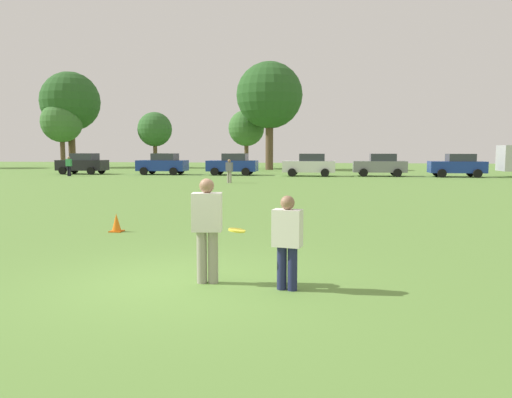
{
  "coord_description": "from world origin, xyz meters",
  "views": [
    {
      "loc": [
        2.43,
        -7.63,
        2.16
      ],
      "look_at": [
        1.12,
        0.97,
        1.29
      ],
      "focal_mm": 34.82,
      "sensor_mm": 36.0,
      "label": 1
    }
  ],
  "objects_px": {
    "player_defender": "(287,238)",
    "parked_car_near_right": "(380,165)",
    "parked_car_mid_right": "(310,165)",
    "bystander_sideline_watcher": "(69,165)",
    "parked_car_near_left": "(83,164)",
    "parked_car_mid_left": "(163,164)",
    "bystander_far_jogger": "(229,170)",
    "traffic_cone": "(116,223)",
    "frisbee": "(237,230)",
    "parked_car_center": "(233,164)",
    "parked_car_far_right": "(458,165)",
    "player_thrower": "(207,224)"
  },
  "relations": [
    {
      "from": "traffic_cone",
      "to": "parked_car_mid_right",
      "type": "height_order",
      "value": "parked_car_mid_right"
    },
    {
      "from": "parked_car_mid_right",
      "to": "parked_car_mid_left",
      "type": "bearing_deg",
      "value": 177.43
    },
    {
      "from": "parked_car_mid_left",
      "to": "parked_car_far_right",
      "type": "distance_m",
      "value": 24.13
    },
    {
      "from": "traffic_cone",
      "to": "parked_car_far_right",
      "type": "xyz_separation_m",
      "value": [
        15.35,
        28.72,
        0.69
      ]
    },
    {
      "from": "parked_car_near_right",
      "to": "bystander_far_jogger",
      "type": "relative_size",
      "value": 2.75
    },
    {
      "from": "player_defender",
      "to": "parked_car_near_left",
      "type": "bearing_deg",
      "value": 122.18
    },
    {
      "from": "parked_car_near_left",
      "to": "parked_car_mid_left",
      "type": "relative_size",
      "value": 1.0
    },
    {
      "from": "parked_car_mid_right",
      "to": "parked_car_far_right",
      "type": "height_order",
      "value": "same"
    },
    {
      "from": "traffic_cone",
      "to": "parked_car_center",
      "type": "height_order",
      "value": "parked_car_center"
    },
    {
      "from": "parked_car_mid_left",
      "to": "parked_car_mid_right",
      "type": "height_order",
      "value": "same"
    },
    {
      "from": "parked_car_near_left",
      "to": "parked_car_mid_right",
      "type": "distance_m",
      "value": 19.85
    },
    {
      "from": "traffic_cone",
      "to": "bystander_sideline_watcher",
      "type": "distance_m",
      "value": 29.65
    },
    {
      "from": "parked_car_near_right",
      "to": "frisbee",
      "type": "bearing_deg",
      "value": -98.98
    },
    {
      "from": "bystander_far_jogger",
      "to": "traffic_cone",
      "type": "bearing_deg",
      "value": -87.13
    },
    {
      "from": "parked_car_far_right",
      "to": "bystander_sideline_watcher",
      "type": "distance_m",
      "value": 31.04
    },
    {
      "from": "player_thrower",
      "to": "parked_car_mid_left",
      "type": "distance_m",
      "value": 35.55
    },
    {
      "from": "parked_car_mid_right",
      "to": "bystander_sideline_watcher",
      "type": "height_order",
      "value": "parked_car_mid_right"
    },
    {
      "from": "parked_car_mid_left",
      "to": "frisbee",
      "type": "bearing_deg",
      "value": -68.9
    },
    {
      "from": "parked_car_center",
      "to": "parked_car_far_right",
      "type": "distance_m",
      "value": 18.02
    },
    {
      "from": "player_thrower",
      "to": "parked_car_near_left",
      "type": "height_order",
      "value": "parked_car_near_left"
    },
    {
      "from": "parked_car_mid_right",
      "to": "bystander_sideline_watcher",
      "type": "xyz_separation_m",
      "value": [
        -19.31,
        -2.95,
        -0.02
      ]
    },
    {
      "from": "frisbee",
      "to": "bystander_far_jogger",
      "type": "relative_size",
      "value": 0.18
    },
    {
      "from": "frisbee",
      "to": "parked_car_mid_left",
      "type": "height_order",
      "value": "parked_car_mid_left"
    },
    {
      "from": "parked_car_mid_left",
      "to": "parked_car_far_right",
      "type": "xyz_separation_m",
      "value": [
        24.13,
        -0.06,
        0.0
      ]
    },
    {
      "from": "parked_car_near_left",
      "to": "frisbee",
      "type": "bearing_deg",
      "value": -58.76
    },
    {
      "from": "parked_car_center",
      "to": "bystander_far_jogger",
      "type": "distance_m",
      "value": 9.85
    },
    {
      "from": "player_thrower",
      "to": "parked_car_near_left",
      "type": "relative_size",
      "value": 0.4
    },
    {
      "from": "parked_car_center",
      "to": "bystander_far_jogger",
      "type": "xyz_separation_m",
      "value": [
        1.71,
        -9.7,
        -0.06
      ]
    },
    {
      "from": "frisbee",
      "to": "bystander_sideline_watcher",
      "type": "relative_size",
      "value": 0.17
    },
    {
      "from": "bystander_sideline_watcher",
      "to": "parked_car_mid_right",
      "type": "bearing_deg",
      "value": 8.69
    },
    {
      "from": "bystander_far_jogger",
      "to": "player_defender",
      "type": "bearing_deg",
      "value": -76.17
    },
    {
      "from": "parked_car_near_left",
      "to": "parked_car_mid_left",
      "type": "bearing_deg",
      "value": 1.62
    },
    {
      "from": "player_thrower",
      "to": "parked_car_mid_left",
      "type": "height_order",
      "value": "parked_car_mid_left"
    },
    {
      "from": "frisbee",
      "to": "parked_car_mid_left",
      "type": "bearing_deg",
      "value": 111.1
    },
    {
      "from": "player_defender",
      "to": "parked_car_near_left",
      "type": "distance_m",
      "value": 39.37
    },
    {
      "from": "frisbee",
      "to": "bystander_far_jogger",
      "type": "xyz_separation_m",
      "value": [
        -5.09,
        23.85,
        -0.04
      ]
    },
    {
      "from": "player_defender",
      "to": "parked_car_mid_right",
      "type": "bearing_deg",
      "value": 91.94
    },
    {
      "from": "parked_car_mid_left",
      "to": "parked_car_near_right",
      "type": "distance_m",
      "value": 18.22
    },
    {
      "from": "frisbee",
      "to": "bystander_far_jogger",
      "type": "bearing_deg",
      "value": 102.05
    },
    {
      "from": "parked_car_mid_right",
      "to": "parked_car_center",
      "type": "bearing_deg",
      "value": 174.23
    },
    {
      "from": "parked_car_mid_right",
      "to": "parked_car_near_left",
      "type": "bearing_deg",
      "value": 178.96
    },
    {
      "from": "player_defender",
      "to": "parked_car_near_left",
      "type": "relative_size",
      "value": 0.35
    },
    {
      "from": "parked_car_mid_left",
      "to": "parked_car_mid_right",
      "type": "distance_m",
      "value": 12.61
    },
    {
      "from": "player_thrower",
      "to": "bystander_sideline_watcher",
      "type": "height_order",
      "value": "player_thrower"
    },
    {
      "from": "bystander_sideline_watcher",
      "to": "bystander_far_jogger",
      "type": "distance_m",
      "value": 15.76
    },
    {
      "from": "parked_car_mid_left",
      "to": "bystander_far_jogger",
      "type": "distance_m",
      "value": 12.4
    },
    {
      "from": "bystander_sideline_watcher",
      "to": "bystander_far_jogger",
      "type": "height_order",
      "value": "bystander_sideline_watcher"
    },
    {
      "from": "player_defender",
      "to": "player_thrower",
      "type": "bearing_deg",
      "value": 171.11
    },
    {
      "from": "player_defender",
      "to": "parked_car_near_right",
      "type": "height_order",
      "value": "parked_car_near_right"
    },
    {
      "from": "parked_car_near_left",
      "to": "bystander_far_jogger",
      "type": "xyz_separation_m",
      "value": [
        15.08,
        -9.41,
        -0.06
      ]
    }
  ]
}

